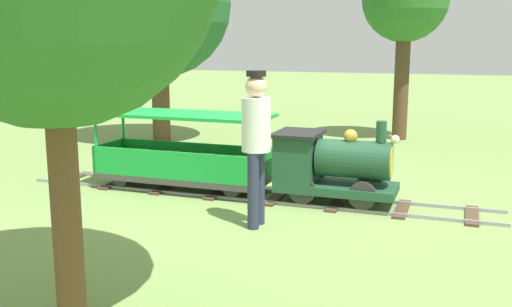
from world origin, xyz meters
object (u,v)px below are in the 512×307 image
at_px(passenger_car, 182,158).
at_px(oak_tree_distant, 405,2).
at_px(locomotive, 329,164).
at_px(oak_tree_near, 158,4).
at_px(conductor_person, 256,136).

xyz_separation_m(passenger_car, oak_tree_distant, (-5.10, 2.20, 2.23)).
xyz_separation_m(locomotive, oak_tree_near, (-3.33, -4.07, 2.11)).
bearing_deg(conductor_person, oak_tree_distant, 172.77).
distance_m(locomotive, conductor_person, 1.31).
height_order(passenger_car, oak_tree_near, oak_tree_near).
distance_m(passenger_car, conductor_person, 1.87).
relative_size(oak_tree_near, oak_tree_distant, 1.13).
xyz_separation_m(locomotive, passenger_car, (0.00, -1.93, -0.06)).
relative_size(conductor_person, oak_tree_distant, 0.46).
bearing_deg(oak_tree_near, passenger_car, 32.74).
xyz_separation_m(passenger_car, conductor_person, (1.11, 1.41, 0.53)).
bearing_deg(conductor_person, oak_tree_near, -141.30).
distance_m(locomotive, oak_tree_distant, 5.55).
distance_m(passenger_car, oak_tree_distant, 5.98).
relative_size(conductor_person, oak_tree_near, 0.41).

